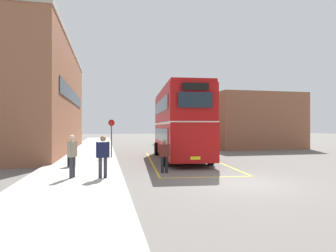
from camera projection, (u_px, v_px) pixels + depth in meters
ground_plane at (166, 152)px, 25.31m from camera, size 135.60×135.60×0.00m
sidewalk_left at (91, 150)px, 26.26m from camera, size 4.00×57.60×0.14m
brick_building_left at (42, 99)px, 24.89m from camera, size 5.20×20.32×9.33m
depot_building_right at (231, 122)px, 35.27m from camera, size 9.05×16.73×5.65m
double_decker_bus at (179, 123)px, 19.42m from camera, size 3.58×10.14×4.75m
single_deck_bus at (174, 132)px, 33.93m from camera, size 3.10×8.47×3.02m
pedestrian_boarding at (164, 154)px, 13.72m from camera, size 0.55×0.24×1.61m
pedestrian_waiting_near at (103, 154)px, 11.55m from camera, size 0.54×0.40×1.72m
pedestrian_waiting_far at (72, 153)px, 11.64m from camera, size 0.35×0.57×1.75m
litter_bin at (71, 158)px, 14.97m from camera, size 0.44×0.44×0.89m
bus_stop_sign at (111, 134)px, 19.50m from camera, size 0.43×0.15×2.58m
bay_marking_yellow at (186, 163)px, 17.55m from camera, size 5.38×12.33×0.01m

